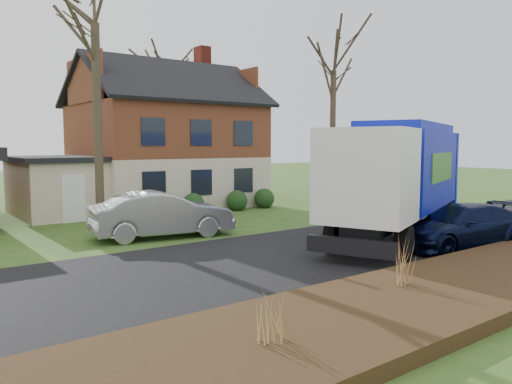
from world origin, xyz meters
TOP-DOWN VIEW (x-y plane):
  - ground at (0.00, 0.00)m, footprint 120.00×120.00m
  - road at (0.00, 0.00)m, footprint 80.00×7.00m
  - mulch_verge at (0.00, -5.30)m, footprint 80.00×3.50m
  - main_house at (1.49, 13.91)m, footprint 12.95×8.95m
  - garbage_truck at (4.09, -0.16)m, footprint 10.03×6.17m
  - silver_sedan at (-2.73, 5.15)m, footprint 5.38×2.69m
  - navy_wagon at (4.32, -2.51)m, footprint 5.25×3.00m
  - tree_front_east at (11.05, 9.97)m, footprint 4.02×4.02m
  - tree_back at (5.49, 20.77)m, footprint 3.95×3.95m
  - grass_clump_west at (-6.14, -5.44)m, footprint 0.33×0.27m
  - grass_clump_mid at (-1.83, -4.74)m, footprint 0.37×0.30m

SIDE VIEW (x-z plane):
  - ground at x=0.00m, z-range 0.00..0.00m
  - road at x=0.00m, z-range 0.00..0.02m
  - mulch_verge at x=0.00m, z-range 0.00..0.30m
  - navy_wagon at x=4.32m, z-range 0.00..1.43m
  - grass_clump_west at x=-6.14m, z-range 0.30..1.16m
  - grass_clump_mid at x=-1.83m, z-range 0.30..1.33m
  - silver_sedan at x=-2.73m, z-range 0.00..1.69m
  - garbage_truck at x=4.09m, z-range 0.32..4.51m
  - main_house at x=1.49m, z-range -0.60..8.66m
  - tree_front_east at x=11.05m, z-range 3.49..14.66m
  - tree_back at x=5.49m, z-range 4.17..16.68m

